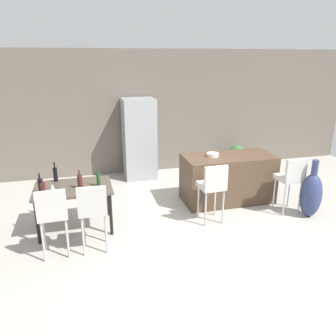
{
  "coord_description": "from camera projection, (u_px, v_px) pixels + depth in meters",
  "views": [
    {
      "loc": [
        -1.94,
        -5.0,
        2.72
      ],
      "look_at": [
        -0.52,
        0.42,
        0.85
      ],
      "focal_mm": 35.71,
      "sensor_mm": 36.0,
      "label": 1
    }
  ],
  "objects": [
    {
      "name": "potted_plant",
      "position": [
        237.0,
        155.0,
        8.48
      ],
      "size": [
        0.4,
        0.4,
        0.6
      ],
      "color": "#38383D",
      "rests_on": "ground_plane"
    },
    {
      "name": "ground_plane",
      "position": [
        202.0,
        218.0,
        5.92
      ],
      "size": [
        10.0,
        10.0,
        0.0
      ],
      "primitive_type": "plane",
      "color": "#ADA89E"
    },
    {
      "name": "floor_vase",
      "position": [
        311.0,
        195.0,
        5.88
      ],
      "size": [
        0.37,
        0.37,
        1.05
      ],
      "color": "navy",
      "rests_on": "ground_plane"
    },
    {
      "name": "refrigerator",
      "position": [
        139.0,
        139.0,
        7.71
      ],
      "size": [
        0.72,
        0.68,
        1.84
      ],
      "primitive_type": "cube",
      "color": "#939699",
      "rests_on": "ground_plane"
    },
    {
      "name": "wine_bottle_end",
      "position": [
        43.0,
        190.0,
        4.92
      ],
      "size": [
        0.07,
        0.07,
        0.29
      ],
      "color": "#471E19",
      "rests_on": "dining_table"
    },
    {
      "name": "dining_table",
      "position": [
        73.0,
        191.0,
        5.37
      ],
      "size": [
        1.22,
        0.83,
        0.74
      ],
      "color": "#4C4238",
      "rests_on": "ground_plane"
    },
    {
      "name": "fruit_bowl",
      "position": [
        213.0,
        155.0,
        6.32
      ],
      "size": [
        0.23,
        0.23,
        0.07
      ],
      "primitive_type": "cylinder",
      "color": "beige",
      "rests_on": "kitchen_island"
    },
    {
      "name": "dining_chair_far",
      "position": [
        93.0,
        207.0,
        4.71
      ],
      "size": [
        0.42,
        0.42,
        1.05
      ],
      "color": "beige",
      "rests_on": "ground_plane"
    },
    {
      "name": "wine_bottle_corner",
      "position": [
        80.0,
        181.0,
        5.25
      ],
      "size": [
        0.08,
        0.08,
        0.3
      ],
      "color": "#471E19",
      "rests_on": "dining_table"
    },
    {
      "name": "bar_chair_middle",
      "position": [
        291.0,
        177.0,
        5.93
      ],
      "size": [
        0.41,
        0.41,
        1.05
      ],
      "color": "beige",
      "rests_on": "ground_plane"
    },
    {
      "name": "bar_chair_left",
      "position": [
        213.0,
        184.0,
        5.57
      ],
      "size": [
        0.42,
        0.42,
        1.05
      ],
      "color": "beige",
      "rests_on": "ground_plane"
    },
    {
      "name": "wine_bottle_inner",
      "position": [
        40.0,
        186.0,
        5.05
      ],
      "size": [
        0.07,
        0.07,
        0.32
      ],
      "color": "black",
      "rests_on": "dining_table"
    },
    {
      "name": "wine_bottle_far",
      "position": [
        55.0,
        174.0,
        5.56
      ],
      "size": [
        0.07,
        0.07,
        0.33
      ],
      "color": "black",
      "rests_on": "dining_table"
    },
    {
      "name": "dining_chair_near",
      "position": [
        52.0,
        212.0,
        4.58
      ],
      "size": [
        0.42,
        0.42,
        1.05
      ],
      "color": "beige",
      "rests_on": "ground_plane"
    },
    {
      "name": "wine_glass_left",
      "position": [
        52.0,
        187.0,
        5.01
      ],
      "size": [
        0.07,
        0.07,
        0.17
      ],
      "color": "silver",
      "rests_on": "dining_table"
    },
    {
      "name": "kitchen_island",
      "position": [
        228.0,
        178.0,
        6.53
      ],
      "size": [
        1.74,
        0.83,
        0.92
      ],
      "primitive_type": "cube",
      "color": "#4C3828",
      "rests_on": "ground_plane"
    },
    {
      "name": "back_wall",
      "position": [
        163.0,
        112.0,
        8.11
      ],
      "size": [
        10.0,
        0.12,
        2.9
      ],
      "primitive_type": "cube",
      "color": "#665B51",
      "rests_on": "ground_plane"
    },
    {
      "name": "wine_bottle_near",
      "position": [
        99.0,
        180.0,
        5.34
      ],
      "size": [
        0.06,
        0.06,
        0.31
      ],
      "color": "#194723",
      "rests_on": "dining_table"
    }
  ]
}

